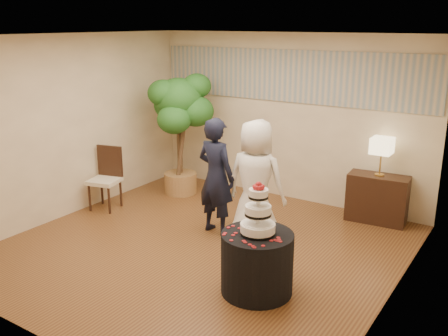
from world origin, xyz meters
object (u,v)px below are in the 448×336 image
Objects in this scene: groom at (216,177)px; console at (377,198)px; bride at (256,182)px; cake_table at (257,263)px; ficus_tree at (179,134)px; side_chair at (104,179)px; wedding_cake at (258,208)px; table_lamp at (381,157)px.

groom is 1.91× the size of console.
cake_table is (0.72, -1.21, -0.51)m from bride.
cake_table is 0.38× the size of ficus_tree.
cake_table is 0.92× the size of console.
side_chair is (-2.65, -0.28, -0.35)m from bride.
side_chair is (-3.37, 0.93, 0.15)m from cake_table.
console is 0.41× the size of ficus_tree.
wedding_cake is 3.61m from ficus_tree.
wedding_cake is 2.87m from table_lamp.
table_lamp is at bearing 10.14° from ficus_tree.
bride is 2.97× the size of table_lamp.
groom is at bearing -137.29° from table_lamp.
table_lamp reaches higher than cake_table.
table_lamp is at bearing 79.95° from cake_table.
table_lamp is at bearing 12.06° from side_chair.
bride is 2.08m from console.
wedding_cake is at bearing 0.00° from cake_table.
table_lamp is 0.57× the size of side_chair.
console is at bearing 10.14° from ficus_tree.
ficus_tree reaches higher than bride.
groom is 1.67× the size of side_chair.
ficus_tree is 2.12× the size of side_chair.
console is at bearing -130.11° from groom.
ficus_tree is at bearing -31.10° from bride.
ficus_tree is (-2.83, 2.23, 0.07)m from wedding_cake.
side_chair is at bearing 0.71° from bride.
console is 3.46m from ficus_tree.
wedding_cake is 1.04× the size of table_lamp.
wedding_cake is at bearing -29.41° from side_chair.
wedding_cake is at bearing 115.27° from bride.
side_chair reaches higher than console.
groom is 0.78× the size of ficus_tree.
table_lamp is at bearing -130.11° from groom.
wedding_cake is at bearing -105.03° from console.
side_chair is at bearing -153.88° from table_lamp.
table_lamp is 0.27× the size of ficus_tree.
groom is 2.53m from console.
ficus_tree is (-1.51, 1.09, 0.23)m from groom.
bride is at bearing 120.68° from cake_table.
console is 4.31m from side_chair.
wedding_cake is at bearing 146.46° from groom.
ficus_tree is 1.52m from side_chair.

